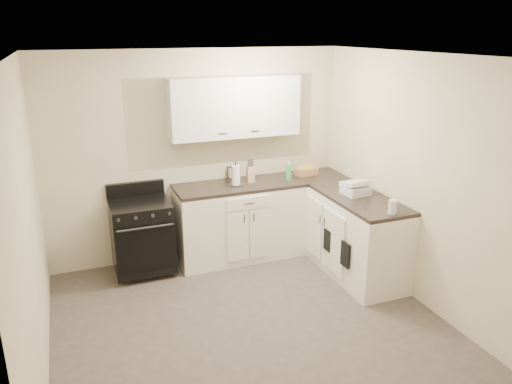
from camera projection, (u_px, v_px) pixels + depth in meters
name	position (u px, v px, depth m)	size (l,w,h in m)	color
floor	(251.00, 326.00, 4.78)	(3.60, 3.60, 0.00)	#473F38
ceiling	(250.00, 56.00, 3.99)	(3.60, 3.60, 0.00)	white
wall_back	(198.00, 156.00, 5.98)	(3.60, 3.60, 0.00)	beige
wall_right	(418.00, 181.00, 5.00)	(3.60, 3.60, 0.00)	beige
wall_left	(28.00, 231.00, 3.77)	(3.60, 3.60, 0.00)	beige
wall_front	(363.00, 302.00, 2.79)	(3.60, 3.60, 0.00)	beige
base_cabinets_back	(240.00, 222.00, 6.11)	(1.55, 0.60, 0.90)	white
base_cabinets_right	(344.00, 229.00, 5.90)	(0.60, 1.90, 0.90)	white
countertop_back	(240.00, 186.00, 5.96)	(1.55, 0.60, 0.04)	black
countertop_right	(346.00, 191.00, 5.76)	(0.60, 1.90, 0.04)	black
upper_cabinets	(234.00, 107.00, 5.81)	(1.55, 0.30, 0.70)	silver
stove	(142.00, 236.00, 5.67)	(0.66, 0.56, 0.80)	black
knife_block	(250.00, 174.00, 6.01)	(0.09, 0.08, 0.19)	#D3B181
paper_towel	(236.00, 175.00, 5.88)	(0.10, 0.10, 0.24)	white
soap_bottle	(289.00, 172.00, 6.08)	(0.07, 0.07, 0.20)	#43B05C
picture_frame	(232.00, 173.00, 6.14)	(0.13, 0.02, 0.16)	black
wicker_basket	(306.00, 171.00, 6.33)	(0.27, 0.18, 0.09)	#A97F50
countertop_grill	(356.00, 190.00, 5.57)	(0.27, 0.25, 0.10)	silver
glass_jar	(393.00, 207.00, 4.98)	(0.09, 0.09, 0.14)	silver
oven_mitt_near	(345.00, 254.00, 5.29)	(0.02, 0.16, 0.28)	black
oven_mitt_far	(327.00, 240.00, 5.64)	(0.02, 0.14, 0.25)	black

